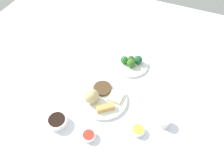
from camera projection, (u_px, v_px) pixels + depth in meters
name	position (u px, v px, depth m)	size (l,w,h in m)	color
tabletop	(101.00, 98.00, 1.23)	(2.20, 2.20, 0.02)	white
main_plate	(104.00, 100.00, 1.20)	(0.26, 0.26, 0.02)	white
rice_scoop	(91.00, 96.00, 1.15)	(0.08, 0.08, 0.08)	#CAB87F
spring_roll	(105.00, 108.00, 1.14)	(0.09, 0.03, 0.03)	#DB9C51
crab_rangoon_wonton	(116.00, 97.00, 1.19)	(0.07, 0.08, 0.02)	beige
stir_fry_heap	(102.00, 88.00, 1.23)	(0.10, 0.10, 0.02)	#4E3720
broccoli_plate	(131.00, 64.00, 1.37)	(0.22, 0.22, 0.01)	white
broccoli_floret_0	(131.00, 58.00, 1.36)	(0.04, 0.04, 0.04)	#39592C
broccoli_floret_1	(138.00, 60.00, 1.34)	(0.05, 0.05, 0.05)	#1F5833
broccoli_floret_2	(131.00, 63.00, 1.33)	(0.05, 0.05, 0.05)	#346F21
broccoli_floret_3	(124.00, 60.00, 1.35)	(0.05, 0.05, 0.05)	#277026
soy_sauce_bowl	(57.00, 121.00, 1.10)	(0.10, 0.10, 0.04)	white
soy_sauce_bowl_liquid	(56.00, 119.00, 1.08)	(0.08, 0.08, 0.00)	black
sauce_ramekin_sweet_and_sour	(89.00, 136.00, 1.06)	(0.07, 0.07, 0.03)	white
sauce_ramekin_sweet_and_sour_liquid	(88.00, 135.00, 1.05)	(0.06, 0.06, 0.00)	red
sauce_ramekin_hot_mustard	(138.00, 131.00, 1.08)	(0.07, 0.07, 0.03)	white
sauce_ramekin_hot_mustard_liquid	(138.00, 129.00, 1.06)	(0.06, 0.06, 0.00)	yellow
teacup	(164.00, 122.00, 1.10)	(0.06, 0.06, 0.05)	white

